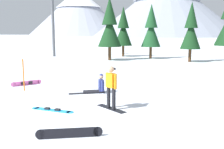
{
  "coord_description": "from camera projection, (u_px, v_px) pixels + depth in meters",
  "views": [
    {
      "loc": [
        5.23,
        -8.92,
        2.97
      ],
      "look_at": [
        1.67,
        2.92,
        1.0
      ],
      "focal_mm": 41.82,
      "sensor_mm": 36.0,
      "label": 1
    }
  ],
  "objects": [
    {
      "name": "ground_plane",
      "position": [
        51.0,
        108.0,
        10.39
      ],
      "size": [
        800.0,
        800.0,
        0.0
      ],
      "primitive_type": "plane",
      "color": "silver"
    },
    {
      "name": "pine_tree_leaning",
      "position": [
        191.0,
        29.0,
        26.69
      ],
      "size": [
        2.06,
        2.06,
        6.12
      ],
      "color": "#472D19",
      "rests_on": "ground_plane"
    },
    {
      "name": "ski_lift_tower",
      "position": [
        52.0,
        5.0,
        32.61
      ],
      "size": [
        2.81,
        0.36,
        11.58
      ],
      "color": "#595B60",
      "rests_on": "ground_plane"
    },
    {
      "name": "pine_tree_twin",
      "position": [
        151.0,
        29.0,
        30.22
      ],
      "size": [
        2.29,
        2.29,
        6.28
      ],
      "color": "#472D19",
      "rests_on": "ground_plane"
    },
    {
      "name": "pine_tree_young",
      "position": [
        123.0,
        29.0,
        33.09
      ],
      "size": [
        2.29,
        2.29,
        6.28
      ],
      "color": "#472D19",
      "rests_on": "ground_plane"
    },
    {
      "name": "trail_marker_pole",
      "position": [
        24.0,
        75.0,
        13.39
      ],
      "size": [
        0.06,
        0.06,
        1.67
      ],
      "primitive_type": "cylinder",
      "color": "orange",
      "rests_on": "ground_plane"
    },
    {
      "name": "pine_tree_short",
      "position": [
        110.0,
        26.0,
        28.32
      ],
      "size": [
        2.59,
        2.59,
        6.79
      ],
      "color": "#472D19",
      "rests_on": "ground_plane"
    },
    {
      "name": "peak_east_ridge",
      "position": [
        166.0,
        6.0,
        219.51
      ],
      "size": [
        124.2,
        124.2,
        49.37
      ],
      "color": "#8C93A3",
      "rests_on": "ground_plane"
    },
    {
      "name": "peak_central_summit",
      "position": [
        79.0,
        12.0,
        260.56
      ],
      "size": [
        100.73,
        100.73,
        46.2
      ],
      "color": "#9EA3B2",
      "rests_on": "ground_plane"
    },
    {
      "name": "snowboarder_midground",
      "position": [
        98.0,
        86.0,
        13.04
      ],
      "size": [
        1.7,
        1.19,
        0.97
      ],
      "color": "black",
      "rests_on": "ground_plane"
    },
    {
      "name": "loose_snowboard_near_right",
      "position": [
        70.0,
        133.0,
        7.47
      ],
      "size": [
        1.78,
        0.86,
        0.28
      ],
      "color": "black",
      "rests_on": "ground_plane"
    },
    {
      "name": "snowboarder_foreground",
      "position": [
        111.0,
        87.0,
        10.18
      ],
      "size": [
        1.41,
        1.07,
        1.7
      ],
      "color": "black",
      "rests_on": "ground_plane"
    },
    {
      "name": "loose_snowboard_near_left",
      "position": [
        52.0,
        110.0,
        10.11
      ],
      "size": [
        1.86,
        0.41,
        0.09
      ],
      "color": "#1E8CD8",
      "rests_on": "ground_plane"
    },
    {
      "name": "loose_snowboard_far_spare",
      "position": [
        27.0,
        83.0,
        14.98
      ],
      "size": [
        1.14,
        1.42,
        0.26
      ],
      "color": "pink",
      "rests_on": "ground_plane"
    }
  ]
}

